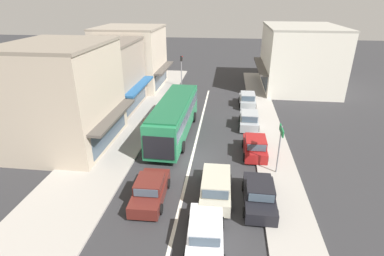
# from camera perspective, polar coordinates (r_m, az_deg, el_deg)

# --- Properties ---
(ground_plane) EXTENTS (140.00, 140.00, 0.00)m
(ground_plane) POSITION_cam_1_polar(r_m,az_deg,el_deg) (22.64, -0.11, -6.11)
(ground_plane) COLOR #2D2D30
(lane_centre_line) EXTENTS (0.20, 28.00, 0.01)m
(lane_centre_line) POSITION_cam_1_polar(r_m,az_deg,el_deg) (26.15, 0.98, -1.73)
(lane_centre_line) COLOR silver
(lane_centre_line) RESTS_ON ground
(sidewalk_left) EXTENTS (5.20, 44.00, 0.14)m
(sidewalk_left) POSITION_cam_1_polar(r_m,az_deg,el_deg) (29.32, -11.92, 0.82)
(sidewalk_left) COLOR #A39E96
(sidewalk_left) RESTS_ON ground
(kerb_right) EXTENTS (2.80, 44.00, 0.12)m
(kerb_right) POSITION_cam_1_polar(r_m,az_deg,el_deg) (28.08, 14.11, -0.49)
(kerb_right) COLOR #A39E96
(kerb_right) RESTS_ON ground
(shopfront_corner_near) EXTENTS (7.90, 8.35, 8.24)m
(shopfront_corner_near) POSITION_cam_1_polar(r_m,az_deg,el_deg) (25.44, -23.19, 5.49)
(shopfront_corner_near) COLOR #B2A38E
(shopfront_corner_near) RESTS_ON ground
(shopfront_mid_block) EXTENTS (7.16, 8.33, 7.18)m
(shopfront_mid_block) POSITION_cam_1_polar(r_m,az_deg,el_deg) (32.86, -15.98, 9.41)
(shopfront_mid_block) COLOR gray
(shopfront_mid_block) RESTS_ON ground
(shopfront_far_end) EXTENTS (8.75, 8.25, 7.78)m
(shopfront_far_end) POSITION_cam_1_polar(r_m,az_deg,el_deg) (40.65, -11.47, 12.95)
(shopfront_far_end) COLOR beige
(shopfront_far_end) RESTS_ON ground
(building_right_far) EXTENTS (9.85, 12.15, 7.88)m
(building_right_far) POSITION_cam_1_polar(r_m,az_deg,el_deg) (42.40, 19.73, 12.57)
(building_right_far) COLOR silver
(building_right_far) RESTS_ON ground
(city_bus) EXTENTS (2.95, 10.92, 3.23)m
(city_bus) POSITION_cam_1_polar(r_m,az_deg,el_deg) (25.76, -3.41, 2.37)
(city_bus) COLOR #237A4C
(city_bus) RESTS_ON ground
(sedan_adjacent_lane_trail) EXTENTS (1.99, 4.25, 1.47)m
(sedan_adjacent_lane_trail) POSITION_cam_1_polar(r_m,az_deg,el_deg) (18.49, -7.97, -11.63)
(sedan_adjacent_lane_trail) COLOR #561E19
(sedan_adjacent_lane_trail) RESTS_ON ground
(sedan_adjacent_lane_lead) EXTENTS (2.05, 4.28, 1.47)m
(sedan_adjacent_lane_lead) POSITION_cam_1_polar(r_m,az_deg,el_deg) (15.51, 2.53, -19.62)
(sedan_adjacent_lane_lead) COLOR silver
(sedan_adjacent_lane_lead) RESTS_ON ground
(wagon_queue_gap_filler) EXTENTS (1.99, 4.53, 1.58)m
(wagon_queue_gap_filler) POSITION_cam_1_polar(r_m,az_deg,el_deg) (18.58, 4.57, -10.93)
(wagon_queue_gap_filler) COLOR #B7B29E
(wagon_queue_gap_filler) RESTS_ON ground
(parked_sedan_kerb_front) EXTENTS (1.92, 4.21, 1.47)m
(parked_sedan_kerb_front) POSITION_cam_1_polar(r_m,az_deg,el_deg) (18.36, 12.69, -12.31)
(parked_sedan_kerb_front) COLOR black
(parked_sedan_kerb_front) RESTS_ON ground
(parked_hatchback_kerb_second) EXTENTS (1.85, 3.72, 1.54)m
(parked_hatchback_kerb_second) POSITION_cam_1_polar(r_m,az_deg,el_deg) (23.52, 11.89, -3.47)
(parked_hatchback_kerb_second) COLOR maroon
(parked_hatchback_kerb_second) RESTS_ON ground
(parked_hatchback_kerb_third) EXTENTS (1.89, 3.74, 1.54)m
(parked_hatchback_kerb_third) POSITION_cam_1_polar(r_m,az_deg,el_deg) (28.38, 10.80, 1.52)
(parked_hatchback_kerb_third) COLOR #9EA3A8
(parked_hatchback_kerb_third) RESTS_ON ground
(parked_hatchback_kerb_rear) EXTENTS (1.85, 3.72, 1.54)m
(parked_hatchback_kerb_rear) POSITION_cam_1_polar(r_m,az_deg,el_deg) (33.96, 10.50, 5.32)
(parked_hatchback_kerb_rear) COLOR #9EA3A8
(parked_hatchback_kerb_rear) RESTS_ON ground
(traffic_light_downstreet) EXTENTS (0.33, 0.24, 4.20)m
(traffic_light_downstreet) POSITION_cam_1_polar(r_m,az_deg,el_deg) (40.01, -2.04, 11.72)
(traffic_light_downstreet) COLOR gray
(traffic_light_downstreet) RESTS_ON ground
(directional_road_sign) EXTENTS (0.10, 1.40, 3.60)m
(directional_road_sign) POSITION_cam_1_polar(r_m,az_deg,el_deg) (20.57, 16.49, -2.02)
(directional_road_sign) COLOR gray
(directional_road_sign) RESTS_ON ground
(pedestrian_with_handbag_near) EXTENTS (0.49, 0.62, 1.63)m
(pedestrian_with_handbag_near) POSITION_cam_1_polar(r_m,az_deg,el_deg) (25.96, -8.96, 0.34)
(pedestrian_with_handbag_near) COLOR #4C4742
(pedestrian_with_handbag_near) RESTS_ON sidewalk_left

